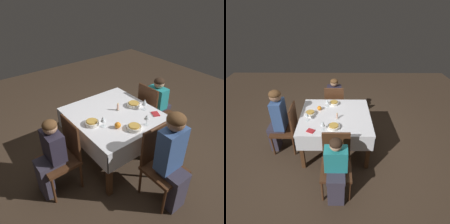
{
  "view_description": "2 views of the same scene",
  "coord_description": "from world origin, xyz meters",
  "views": [
    {
      "loc": [
        1.94,
        -1.54,
        2.32
      ],
      "look_at": [
        0.01,
        -0.04,
        0.78
      ],
      "focal_mm": 35.0,
      "sensor_mm": 36.0,
      "label": 1
    },
    {
      "loc": [
        -0.07,
        2.46,
        2.41
      ],
      "look_at": [
        -0.05,
        0.06,
        0.84
      ],
      "focal_mm": 28.0,
      "sensor_mm": 36.0,
      "label": 2
    }
  ],
  "objects": [
    {
      "name": "ground_plane",
      "position": [
        0.0,
        0.0,
        0.0
      ],
      "size": [
        8.0,
        8.0,
        0.0
      ],
      "primitive_type": "plane",
      "color": "#3D2D21"
    },
    {
      "name": "dining_table",
      "position": [
        0.0,
        0.0,
        0.64
      ],
      "size": [
        1.19,
        1.1,
        0.74
      ],
      "color": "silver",
      "rests_on": "ground_plane"
    },
    {
      "name": "chair_east",
      "position": [
        0.84,
        0.02,
        0.5
      ],
      "size": [
        0.43,
        0.42,
        0.92
      ],
      "rotation": [
        0.0,
        0.0,
        1.57
      ],
      "color": "#472816",
      "rests_on": "ground_plane"
    },
    {
      "name": "chair_north",
      "position": [
        -0.03,
        0.8,
        0.5
      ],
      "size": [
        0.42,
        0.43,
        0.92
      ],
      "rotation": [
        0.0,
        0.0,
        3.14
      ],
      "color": "#472816",
      "rests_on": "ground_plane"
    },
    {
      "name": "chair_south",
      "position": [
        0.04,
        -0.8,
        0.5
      ],
      "size": [
        0.42,
        0.43,
        0.92
      ],
      "color": "#472816",
      "rests_on": "ground_plane"
    },
    {
      "name": "person_adult_denim",
      "position": [
        1.0,
        0.02,
        0.68
      ],
      "size": [
        0.34,
        0.3,
        1.21
      ],
      "rotation": [
        0.0,
        0.0,
        1.57
      ],
      "color": "#383342",
      "rests_on": "ground_plane"
    },
    {
      "name": "person_child_teal",
      "position": [
        -0.03,
        0.97,
        0.55
      ],
      "size": [
        0.3,
        0.33,
        1.0
      ],
      "rotation": [
        0.0,
        0.0,
        3.14
      ],
      "color": "#383342",
      "rests_on": "ground_plane"
    },
    {
      "name": "person_child_dark",
      "position": [
        0.04,
        -0.97,
        0.56
      ],
      "size": [
        0.3,
        0.33,
        1.02
      ],
      "color": "#383342",
      "rests_on": "ground_plane"
    },
    {
      "name": "bowl_east",
      "position": [
        0.43,
        -0.02,
        0.77
      ],
      "size": [
        0.18,
        0.18,
        0.06
      ],
      "color": "silver",
      "rests_on": "dining_table"
    },
    {
      "name": "wine_glass_east",
      "position": [
        0.45,
        0.16,
        0.85
      ],
      "size": [
        0.07,
        0.07,
        0.15
      ],
      "color": "white",
      "rests_on": "dining_table"
    },
    {
      "name": "bowl_north",
      "position": [
        0.02,
        0.35,
        0.77
      ],
      "size": [
        0.19,
        0.19,
        0.06
      ],
      "color": "silver",
      "rests_on": "dining_table"
    },
    {
      "name": "wine_glass_north",
      "position": [
        0.18,
        0.4,
        0.85
      ],
      "size": [
        0.07,
        0.07,
        0.16
      ],
      "color": "white",
      "rests_on": "dining_table"
    },
    {
      "name": "bowl_south",
      "position": [
        0.03,
        -0.37,
        0.77
      ],
      "size": [
        0.19,
        0.19,
        0.06
      ],
      "color": "silver",
      "rests_on": "dining_table"
    },
    {
      "name": "wine_glass_south",
      "position": [
        0.15,
        -0.28,
        0.84
      ],
      "size": [
        0.07,
        0.07,
        0.15
      ],
      "color": "white",
      "rests_on": "dining_table"
    },
    {
      "name": "candle_centerpiece",
      "position": [
        -0.03,
        0.1,
        0.78
      ],
      "size": [
        0.05,
        0.05,
        0.12
      ],
      "color": "beige",
      "rests_on": "dining_table"
    },
    {
      "name": "orange_fruit",
      "position": [
        0.29,
        -0.16,
        0.78
      ],
      "size": [
        0.08,
        0.08,
        0.08
      ],
      "primitive_type": "sphere",
      "color": "orange",
      "rests_on": "dining_table"
    },
    {
      "name": "napkin_red_folded",
      "position": [
        0.36,
        0.43,
        0.74
      ],
      "size": [
        0.14,
        0.13,
        0.01
      ],
      "rotation": [
        0.0,
        0.0,
        -0.43
      ],
      "color": "#AD2328",
      "rests_on": "dining_table"
    }
  ]
}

